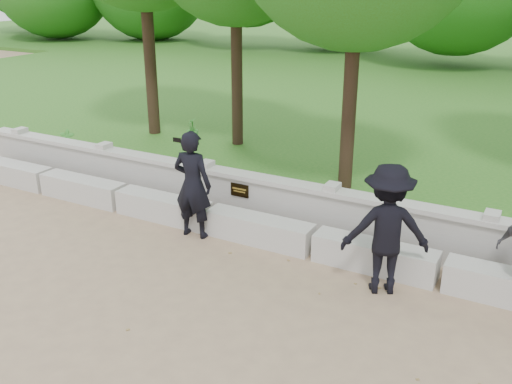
# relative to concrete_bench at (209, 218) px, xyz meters

# --- Properties ---
(ground) EXTENTS (80.00, 80.00, 0.00)m
(ground) POSITION_rel_concrete_bench_xyz_m (-0.00, -1.90, -0.22)
(ground) COLOR #9E8461
(ground) RESTS_ON ground
(lawn) EXTENTS (40.00, 22.00, 0.25)m
(lawn) POSITION_rel_concrete_bench_xyz_m (-0.00, 12.10, -0.10)
(lawn) COLOR #205B18
(lawn) RESTS_ON ground
(concrete_bench) EXTENTS (11.90, 0.45, 0.45)m
(concrete_bench) POSITION_rel_concrete_bench_xyz_m (0.00, 0.00, 0.00)
(concrete_bench) COLOR #BBB8B0
(concrete_bench) RESTS_ON ground
(parapet_wall) EXTENTS (12.50, 0.35, 0.90)m
(parapet_wall) POSITION_rel_concrete_bench_xyz_m (0.00, 0.70, 0.24)
(parapet_wall) COLOR #B0ADA6
(parapet_wall) RESTS_ON ground
(man_main) EXTENTS (0.72, 0.64, 1.87)m
(man_main) POSITION_rel_concrete_bench_xyz_m (-0.11, -0.30, 0.71)
(man_main) COLOR black
(man_main) RESTS_ON ground
(visitor_mid) EXTENTS (1.41, 1.16, 1.90)m
(visitor_mid) POSITION_rel_concrete_bench_xyz_m (3.28, -0.51, 0.72)
(visitor_mid) COLOR black
(visitor_mid) RESTS_ON ground
(shrub_a) EXTENTS (0.41, 0.38, 0.64)m
(shrub_a) POSITION_rel_concrete_bench_xyz_m (-4.80, 1.40, 0.34)
(shrub_a) COLOR #36832C
(shrub_a) RESTS_ON lawn
(shrub_b) EXTENTS (0.39, 0.40, 0.57)m
(shrub_b) POSITION_rel_concrete_bench_xyz_m (-1.59, 1.40, 0.31)
(shrub_b) COLOR #36832C
(shrub_b) RESTS_ON lawn
(shrub_d) EXTENTS (0.39, 0.40, 0.54)m
(shrub_d) POSITION_rel_concrete_bench_xyz_m (-3.14, 4.07, 0.30)
(shrub_d) COLOR #36832C
(shrub_d) RESTS_ON lawn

